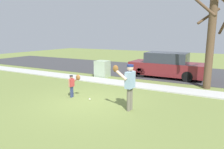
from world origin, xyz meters
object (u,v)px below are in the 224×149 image
Objects in this scene: baseball at (90,99)px; utility_cabinet at (102,69)px; person_child at (73,82)px; person_adult at (129,82)px; parked_suv_maroon at (167,65)px; street_tree_near at (211,36)px.

utility_cabinet reaches higher than baseball.
utility_cabinet is (-1.24, 4.52, -0.14)m from person_child.
person_adult is 0.37× the size of parked_suv_maroon.
person_child is at bearing 68.59° from parked_suv_maroon.
street_tree_near is (6.36, 0.10, 2.16)m from utility_cabinet.
person_child is 0.22× the size of parked_suv_maroon.
person_child is at bearing -74.62° from utility_cabinet.
person_adult is at bearing -49.74° from utility_cabinet.
utility_cabinet is 0.23× the size of parked_suv_maroon.
person_child is 6.92m from parked_suv_maroon.
parked_suv_maroon is (3.77, 1.93, 0.25)m from utility_cabinet.
person_adult reaches higher than utility_cabinet.
baseball is at bearing -132.92° from street_tree_near.
baseball is 0.07× the size of utility_cabinet.
utility_cabinet is (-2.10, 4.49, 0.51)m from baseball.
person_adult is 2.86m from person_child.
parked_suv_maroon is (-0.29, 6.72, -0.28)m from person_adult.
street_tree_near is at bearing 47.08° from baseball.
street_tree_near is (2.30, 4.89, 1.63)m from person_adult.
person_child reaches higher than baseball.
person_child is (-2.82, 0.28, -0.39)m from person_adult.
street_tree_near is (5.12, 4.61, 2.02)m from person_child.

